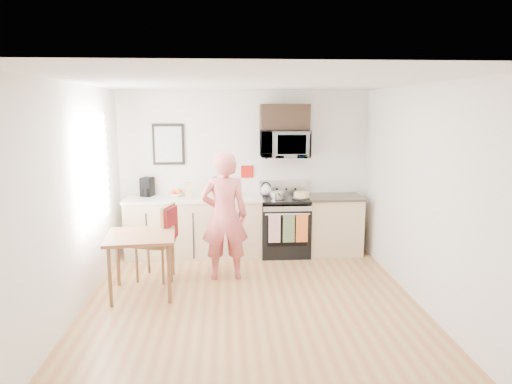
{
  "coord_description": "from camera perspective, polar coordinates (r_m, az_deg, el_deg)",
  "views": [
    {
      "loc": [
        -0.28,
        -5.04,
        2.32
      ],
      "look_at": [
        0.11,
        1.0,
        1.2
      ],
      "focal_mm": 32.0,
      "sensor_mm": 36.0,
      "label": 1
    }
  ],
  "objects": [
    {
      "name": "right_wall",
      "position": [
        5.63,
        20.28,
        -0.63
      ],
      "size": [
        0.04,
        4.6,
        2.6
      ],
      "primitive_type": "cube",
      "color": "white",
      "rests_on": "floor"
    },
    {
      "name": "range",
      "position": [
        7.32,
        3.58,
        -4.45
      ],
      "size": [
        0.76,
        0.7,
        1.16
      ],
      "color": "black",
      "rests_on": "floor"
    },
    {
      "name": "back_wall",
      "position": [
        7.42,
        -1.5,
        2.57
      ],
      "size": [
        4.0,
        0.04,
        2.6
      ],
      "primitive_type": "cube",
      "color": "white",
      "rests_on": "floor"
    },
    {
      "name": "bread_bag",
      "position": [
        6.95,
        -4.5,
        -0.5
      ],
      "size": [
        0.34,
        0.18,
        0.12
      ],
      "primitive_type": "cube",
      "rotation": [
        0.0,
        0.0,
        0.06
      ],
      "color": "tan",
      "rests_on": "countertop_left"
    },
    {
      "name": "kettle",
      "position": [
        7.36,
        1.27,
        0.29
      ],
      "size": [
        0.17,
        0.17,
        0.22
      ],
      "color": "white",
      "rests_on": "range"
    },
    {
      "name": "front_wall",
      "position": [
        2.94,
        2.01,
        -9.85
      ],
      "size": [
        4.0,
        0.04,
        2.6
      ],
      "primitive_type": "cube",
      "color": "white",
      "rests_on": "floor"
    },
    {
      "name": "fruit_bowl",
      "position": [
        7.33,
        -9.91,
        -0.19
      ],
      "size": [
        0.31,
        0.31,
        0.11
      ],
      "color": "white",
      "rests_on": "countertop_left"
    },
    {
      "name": "milk_carton",
      "position": [
        7.19,
        -8.43,
        0.26
      ],
      "size": [
        0.1,
        0.1,
        0.24
      ],
      "primitive_type": "cube",
      "rotation": [
        0.0,
        0.0,
        0.15
      ],
      "color": "tan",
      "rests_on": "countertop_left"
    },
    {
      "name": "cabinet_right",
      "position": [
        7.48,
        9.66,
        -4.14
      ],
      "size": [
        0.84,
        0.6,
        0.9
      ],
      "primitive_type": "cube",
      "color": "#D3B687",
      "rests_on": "floor"
    },
    {
      "name": "utensil_crock",
      "position": [
        7.28,
        -4.79,
        0.69
      ],
      "size": [
        0.12,
        0.12,
        0.37
      ],
      "color": "red",
      "rests_on": "countertop_left"
    },
    {
      "name": "countertop_right",
      "position": [
        7.38,
        9.77,
        -0.61
      ],
      "size": [
        0.88,
        0.64,
        0.04
      ],
      "primitive_type": "cube",
      "color": "black",
      "rests_on": "cabinet_right"
    },
    {
      "name": "upper_cabinet",
      "position": [
        7.23,
        3.59,
        9.35
      ],
      "size": [
        0.76,
        0.35,
        0.4
      ],
      "primitive_type": "cube",
      "color": "black",
      "rests_on": "back_wall"
    },
    {
      "name": "pot",
      "position": [
        7.1,
        2.66,
        -0.4
      ],
      "size": [
        0.22,
        0.37,
        0.11
      ],
      "rotation": [
        0.0,
        0.0,
        0.06
      ],
      "color": "#BCBCC1",
      "rests_on": "range"
    },
    {
      "name": "cabinet_left",
      "position": [
        7.3,
        -7.68,
        -4.45
      ],
      "size": [
        2.1,
        0.6,
        0.9
      ],
      "primitive_type": "cube",
      "color": "#D3B687",
      "rests_on": "floor"
    },
    {
      "name": "cake",
      "position": [
        7.15,
        5.69,
        -0.44
      ],
      "size": [
        0.29,
        0.29,
        0.1
      ],
      "color": "black",
      "rests_on": "range"
    },
    {
      "name": "dining_table",
      "position": [
        5.87,
        -14.19,
        -6.04
      ],
      "size": [
        0.83,
        0.83,
        0.77
      ],
      "rotation": [
        0.0,
        0.0,
        0.1
      ],
      "color": "brown",
      "rests_on": "floor"
    },
    {
      "name": "knife_block",
      "position": [
        7.31,
        -5.1,
        0.4
      ],
      "size": [
        0.15,
        0.17,
        0.21
      ],
      "primitive_type": "cube",
      "rotation": [
        0.0,
        0.0,
        0.55
      ],
      "color": "brown",
      "rests_on": "countertop_left"
    },
    {
      "name": "window",
      "position": [
        6.13,
        -19.63,
        2.65
      ],
      "size": [
        0.06,
        1.4,
        1.5
      ],
      "color": "silver",
      "rests_on": "left_wall"
    },
    {
      "name": "floor",
      "position": [
        5.56,
        -0.49,
        -14.2
      ],
      "size": [
        4.6,
        4.6,
        0.0
      ],
      "primitive_type": "plane",
      "color": "#9E633D",
      "rests_on": "ground"
    },
    {
      "name": "wall_trivet",
      "position": [
        7.4,
        -1.11,
        2.56
      ],
      "size": [
        0.2,
        0.02,
        0.2
      ],
      "primitive_type": "cube",
      "color": "red",
      "rests_on": "back_wall"
    },
    {
      "name": "coffee_maker",
      "position": [
        7.42,
        -13.46,
        0.57
      ],
      "size": [
        0.22,
        0.27,
        0.3
      ],
      "rotation": [
        0.0,
        0.0,
        -0.29
      ],
      "color": "black",
      "rests_on": "countertop_left"
    },
    {
      "name": "ceiling",
      "position": [
        5.06,
        -0.54,
        13.65
      ],
      "size": [
        4.0,
        4.6,
        0.04
      ],
      "primitive_type": "cube",
      "color": "white",
      "rests_on": "back_wall"
    },
    {
      "name": "left_wall",
      "position": [
        5.42,
        -22.12,
        -1.15
      ],
      "size": [
        0.04,
        4.6,
        2.6
      ],
      "primitive_type": "cube",
      "color": "white",
      "rests_on": "floor"
    },
    {
      "name": "person",
      "position": [
        6.18,
        -3.98,
        -3.04
      ],
      "size": [
        0.66,
        0.45,
        1.76
      ],
      "primitive_type": "imported",
      "rotation": [
        0.0,
        0.0,
        3.19
      ],
      "color": "#D53A43",
      "rests_on": "floor"
    },
    {
      "name": "chair",
      "position": [
        6.29,
        -11.36,
        -4.93
      ],
      "size": [
        0.58,
        0.54,
        1.04
      ],
      "rotation": [
        0.0,
        0.0,
        -0.25
      ],
      "color": "brown",
      "rests_on": "floor"
    },
    {
      "name": "wall_art",
      "position": [
        7.4,
        -10.89,
        5.87
      ],
      "size": [
        0.5,
        0.04,
        0.65
      ],
      "color": "black",
      "rests_on": "back_wall"
    },
    {
      "name": "microwave",
      "position": [
        7.2,
        3.59,
        6.0
      ],
      "size": [
        0.76,
        0.51,
        0.42
      ],
      "primitive_type": "imported",
      "color": "#BCBCC1",
      "rests_on": "back_wall"
    },
    {
      "name": "countertop_left",
      "position": [
        7.2,
        -7.77,
        -0.83
      ],
      "size": [
        2.14,
        0.64,
        0.04
      ],
      "primitive_type": "cube",
      "color": "silver",
      "rests_on": "cabinet_left"
    }
  ]
}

